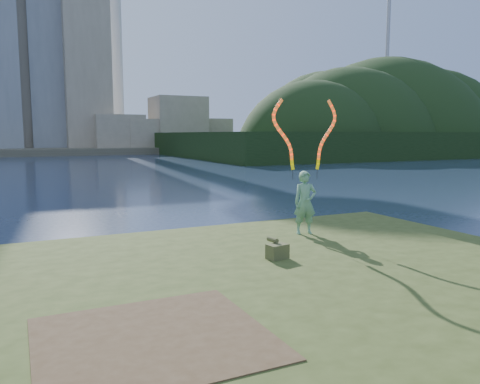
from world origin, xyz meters
TOP-DOWN VIEW (x-y plane):
  - ground at (0.00, 0.00)m, footprint 320.00×320.00m
  - grassy_knoll at (0.00, -2.30)m, footprint 20.00×18.00m
  - dirt_patch at (-2.20, -3.20)m, footprint 3.20×3.00m
  - far_shore at (0.00, 95.00)m, footprint 320.00×40.00m
  - wooded_hill at (59.57, 59.96)m, footprint 78.00×50.00m
  - woman_with_ribbons at (3.68, 1.85)m, footprint 2.06×0.70m
  - canvas_bag at (1.56, -0.20)m, footprint 0.53×0.60m

SIDE VIEW (x-z plane):
  - ground at x=0.00m, z-range 0.00..0.00m
  - wooded_hill at x=59.57m, z-range -31.34..31.66m
  - grassy_knoll at x=0.00m, z-range -0.06..0.74m
  - far_shore at x=0.00m, z-range 0.00..1.20m
  - dirt_patch at x=-2.20m, z-range 0.80..0.82m
  - canvas_bag at x=1.56m, z-range 0.76..1.22m
  - woman_with_ribbons at x=3.68m, z-range 0.10..4.29m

